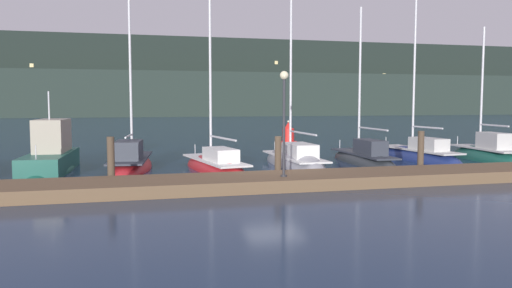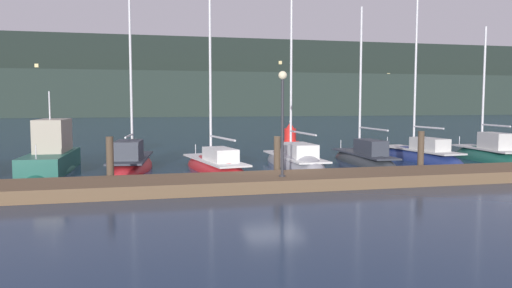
# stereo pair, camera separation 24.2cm
# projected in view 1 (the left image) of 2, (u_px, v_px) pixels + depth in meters

# --- Properties ---
(ground_plane) EXTENTS (400.00, 400.00, 0.00)m
(ground_plane) POSITION_uv_depth(u_px,v_px,m) (274.00, 178.00, 21.46)
(ground_plane) COLOR #192D4C
(dock) EXTENTS (36.31, 2.80, 0.45)m
(dock) POSITION_uv_depth(u_px,v_px,m) (290.00, 180.00, 19.25)
(dock) COLOR brown
(dock) RESTS_ON ground
(mooring_pile_1) EXTENTS (0.28, 0.28, 1.92)m
(mooring_pile_1) POSITION_uv_depth(u_px,v_px,m) (111.00, 162.00, 19.14)
(mooring_pile_1) COLOR #4C3D2D
(mooring_pile_1) RESTS_ON ground
(mooring_pile_2) EXTENTS (0.28, 0.28, 1.82)m
(mooring_pile_2) POSITION_uv_depth(u_px,v_px,m) (278.00, 158.00, 20.79)
(mooring_pile_2) COLOR #4C3D2D
(mooring_pile_2) RESTS_ON ground
(mooring_pile_3) EXTENTS (0.28, 0.28, 1.95)m
(mooring_pile_3) POSITION_uv_depth(u_px,v_px,m) (421.00, 153.00, 22.42)
(mooring_pile_3) COLOR #4C3D2D
(mooring_pile_3) RESTS_ON ground
(motorboat_berth_2) EXTENTS (2.24, 6.61, 4.31)m
(motorboat_berth_2) POSITION_uv_depth(u_px,v_px,m) (51.00, 161.00, 23.36)
(motorboat_berth_2) COLOR #195647
(motorboat_berth_2) RESTS_ON ground
(sailboat_berth_3) EXTENTS (2.71, 6.98, 9.32)m
(sailboat_berth_3) POSITION_uv_depth(u_px,v_px,m) (131.00, 166.00, 24.27)
(sailboat_berth_3) COLOR red
(sailboat_berth_3) RESTS_ON ground
(sailboat_berth_4) EXTENTS (2.91, 7.09, 10.23)m
(sailboat_berth_4) POSITION_uv_depth(u_px,v_px,m) (215.00, 168.00, 23.72)
(sailboat_berth_4) COLOR red
(sailboat_berth_4) RESTS_ON ground
(sailboat_berth_5) EXTENTS (2.04, 7.30, 10.46)m
(sailboat_berth_5) POSITION_uv_depth(u_px,v_px,m) (294.00, 163.00, 25.63)
(sailboat_berth_5) COLOR gray
(sailboat_berth_5) RESTS_ON ground
(sailboat_berth_6) EXTENTS (1.71, 6.96, 8.98)m
(sailboat_berth_6) POSITION_uv_depth(u_px,v_px,m) (363.00, 161.00, 26.44)
(sailboat_berth_6) COLOR #2D3338
(sailboat_berth_6) RESTS_ON ground
(sailboat_berth_7) EXTENTS (2.22, 7.15, 11.16)m
(sailboat_berth_7) POSITION_uv_depth(u_px,v_px,m) (419.00, 158.00, 27.86)
(sailboat_berth_7) COLOR navy
(sailboat_berth_7) RESTS_ON ground
(sailboat_berth_8) EXTENTS (2.02, 6.09, 8.23)m
(sailboat_berth_8) POSITION_uv_depth(u_px,v_px,m) (485.00, 158.00, 27.77)
(sailboat_berth_8) COLOR #195647
(sailboat_berth_8) RESTS_ON ground
(channel_buoy) EXTENTS (1.40, 1.40, 1.80)m
(channel_buoy) POSITION_uv_depth(u_px,v_px,m) (288.00, 135.00, 39.51)
(channel_buoy) COLOR red
(channel_buoy) RESTS_ON ground
(dock_lamppost) EXTENTS (0.32, 0.32, 3.94)m
(dock_lamppost) POSITION_uv_depth(u_px,v_px,m) (284.00, 106.00, 18.52)
(dock_lamppost) COLOR #2D2D33
(dock_lamppost) RESTS_ON dock
(hillside_backdrop) EXTENTS (240.00, 23.00, 18.66)m
(hillside_backdrop) POSITION_uv_depth(u_px,v_px,m) (170.00, 80.00, 122.50)
(hillside_backdrop) COLOR #1E2823
(hillside_backdrop) RESTS_ON ground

